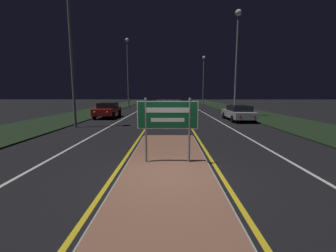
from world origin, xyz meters
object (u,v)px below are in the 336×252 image
object	(u,v)px
highway_sign	(168,118)
streetlight_left_far	(128,63)
streetlight_left_near	(70,27)
car_approaching_0	(108,110)
car_receding_0	(238,113)
car_receding_2	(185,103)
car_approaching_1	(151,105)
streetlight_right_near	(237,45)
streetlight_right_far	(204,72)
car_receding_1	(187,106)

from	to	relation	value
highway_sign	streetlight_left_far	distance (m)	27.87
streetlight_left_near	car_approaching_0	distance (m)	8.52
car_receding_0	car_receding_2	world-z (taller)	car_receding_2
streetlight_left_far	car_approaching_1	world-z (taller)	streetlight_left_far
streetlight_left_far	streetlight_right_near	size ratio (longest dim) A/B	1.02
streetlight_left_near	streetlight_left_far	bearing A→B (deg)	89.03
streetlight_right_near	streetlight_right_far	world-z (taller)	streetlight_right_near
car_receding_0	streetlight_right_far	bearing A→B (deg)	88.50
car_approaching_1	streetlight_left_near	bearing A→B (deg)	-103.47
streetlight_right_far	car_receding_2	xyz separation A→B (m)	(-4.06, -7.54, -5.69)
streetlight_left_near	car_receding_1	size ratio (longest dim) A/B	1.96
highway_sign	streetlight_left_near	world-z (taller)	streetlight_left_near
streetlight_left_far	car_approaching_0	xyz separation A→B (m)	(0.22, -12.38, -5.97)
streetlight_right_far	car_receding_1	bearing A→B (deg)	-105.38
car_approaching_1	streetlight_left_far	bearing A→B (deg)	143.61
streetlight_left_far	car_receding_1	distance (m)	11.46
car_approaching_0	streetlight_left_far	bearing A→B (deg)	91.03
car_receding_0	car_approaching_1	xyz separation A→B (m)	(-8.54, 12.01, 0.07)
streetlight_right_far	car_receding_1	world-z (taller)	streetlight_right_far
streetlight_left_near	car_approaching_0	size ratio (longest dim) A/B	2.26
car_receding_1	streetlight_right_near	bearing A→B (deg)	-58.37
streetlight_left_far	car_approaching_1	distance (m)	7.38
streetlight_right_far	streetlight_left_far	bearing A→B (deg)	-140.19
highway_sign	car_approaching_1	xyz separation A→B (m)	(-2.61, 24.11, -0.79)
car_receding_1	car_approaching_0	bearing A→B (deg)	-137.79
streetlight_left_near	highway_sign	bearing A→B (deg)	-51.71
streetlight_left_far	streetlight_right_near	xyz separation A→B (m)	(12.57, -11.62, 0.14)
highway_sign	streetlight_right_far	xyz separation A→B (m)	(6.59, 37.29, 4.90)
highway_sign	car_approaching_0	world-z (taller)	highway_sign
streetlight_left_far	car_approaching_1	bearing A→B (deg)	-36.39
highway_sign	car_receding_2	world-z (taller)	highway_sign
car_receding_1	car_approaching_0	size ratio (longest dim) A/B	1.15
car_receding_0	car_receding_2	distance (m)	17.98
car_receding_2	car_receding_0	bearing A→B (deg)	-79.10
car_receding_1	car_receding_0	bearing A→B (deg)	-69.54
car_receding_0	car_approaching_1	distance (m)	14.74
car_receding_2	streetlight_right_far	bearing A→B (deg)	61.69
streetlight_right_near	highway_sign	bearing A→B (deg)	-113.16
streetlight_left_near	streetlight_left_far	world-z (taller)	streetlight_left_far
streetlight_left_far	car_receding_0	size ratio (longest dim) A/B	2.14
car_receding_2	car_approaching_1	world-z (taller)	car_approaching_1
car_approaching_1	streetlight_right_near	bearing A→B (deg)	-44.93
car_receding_0	car_approaching_0	world-z (taller)	car_approaching_0
streetlight_right_near	car_receding_2	size ratio (longest dim) A/B	2.43
streetlight_left_far	streetlight_right_near	world-z (taller)	streetlight_left_far
highway_sign	streetlight_right_far	size ratio (longest dim) A/B	0.22
car_receding_0	streetlight_left_near	bearing A→B (deg)	-162.30
streetlight_left_near	car_approaching_1	xyz separation A→B (m)	(3.82, 15.96, -5.85)
streetlight_left_near	streetlight_left_far	distance (m)	18.55
highway_sign	streetlight_left_far	world-z (taller)	streetlight_left_far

